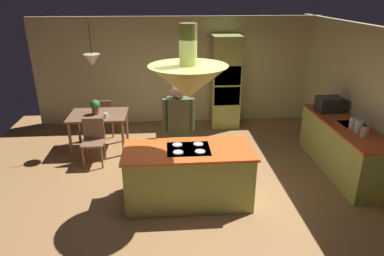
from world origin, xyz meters
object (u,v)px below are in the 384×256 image
chair_facing_island (93,138)px  kitchen_island (189,175)px  cup_on_table (106,115)px  canister_sugar (359,127)px  oven_tower (225,82)px  chair_by_back_wall (104,115)px  microwave_on_counter (329,104)px  person_at_island (179,127)px  canister_tea (353,123)px  dining_table (98,119)px  potted_plant_on_table (95,106)px  canister_flour (364,132)px

chair_facing_island → kitchen_island: bearing=-40.5°
cup_on_table → canister_sugar: bearing=-18.9°
oven_tower → chair_facing_island: 3.37m
cup_on_table → chair_by_back_wall: bearing=102.6°
chair_facing_island → cup_on_table: 0.56m
cup_on_table → microwave_on_counter: 4.37m
person_at_island → chair_facing_island: person_at_island is taller
chair_facing_island → canister_tea: canister_tea is taller
chair_facing_island → canister_sugar: 4.69m
canister_tea → kitchen_island: bearing=-168.4°
dining_table → microwave_on_counter: (4.54, -0.61, 0.39)m
oven_tower → kitchen_island: bearing=-108.7°
kitchen_island → potted_plant_on_table: 2.78m
dining_table → potted_plant_on_table: (-0.04, 0.01, 0.27)m
oven_tower → dining_table: size_ratio=1.88×
potted_plant_on_table → canister_sugar: canister_sugar is taller
cup_on_table → canister_flour: canister_flour is taller
microwave_on_counter → person_at_island: bearing=-165.2°
potted_plant_on_table → canister_tea: bearing=-18.5°
person_at_island → cup_on_table: (-1.39, 1.18, -0.18)m
microwave_on_counter → canister_tea: bearing=-90.0°
potted_plant_on_table → microwave_on_counter: (4.58, -0.62, 0.12)m
canister_sugar → person_at_island: bearing=174.0°
kitchen_island → canister_sugar: canister_sugar is taller
oven_tower → canister_flour: oven_tower is taller
dining_table → cup_on_table: bearing=-47.9°
kitchen_island → canister_flour: bearing=4.5°
cup_on_table → canister_tea: bearing=-16.7°
dining_table → canister_flour: (4.54, -1.88, 0.33)m
canister_flour → canister_sugar: 0.18m
dining_table → canister_sugar: bearing=-20.5°
chair_by_back_wall → dining_table: bearing=90.0°
cup_on_table → canister_sugar: 4.60m
kitchen_island → chair_by_back_wall: kitchen_island is taller
chair_facing_island → canister_tea: (4.54, -0.87, 0.50)m
dining_table → chair_facing_island: 0.66m
kitchen_island → microwave_on_counter: bearing=27.7°
potted_plant_on_table → canister_tea: canister_tea is taller
kitchen_island → microwave_on_counter: 3.26m
chair_by_back_wall → canister_flour: canister_flour is taller
person_at_island → chair_facing_island: 1.81m
chair_by_back_wall → potted_plant_on_table: size_ratio=2.90×
chair_facing_island → chair_by_back_wall: bearing=90.0°
person_at_island → chair_facing_island: size_ratio=1.96×
chair_facing_island → potted_plant_on_table: (-0.04, 0.66, 0.42)m
potted_plant_on_table → canister_tea: (4.58, -1.53, 0.08)m
person_at_island → canister_flour: 2.99m
chair_facing_island → potted_plant_on_table: 0.78m
kitchen_island → cup_on_table: 2.44m
oven_tower → person_at_island: 2.81m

